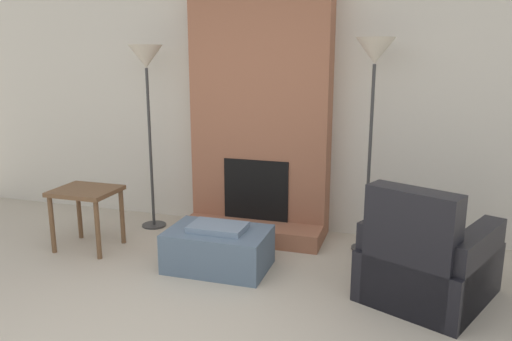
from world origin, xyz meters
name	(u,v)px	position (x,y,z in m)	size (l,w,h in m)	color
wall_back	(266,104)	(0.00, 2.80, 1.30)	(7.42, 0.06, 2.60)	beige
fireplace	(260,114)	(0.00, 2.59, 1.22)	(1.39, 0.66, 2.60)	#935B42
ottoman	(218,248)	(-0.07, 1.58, 0.18)	(0.85, 0.56, 0.39)	slate
armchair	(425,264)	(1.61, 1.52, 0.28)	(1.11, 1.17, 0.91)	black
side_table	(86,199)	(-1.41, 1.65, 0.48)	(0.57, 0.48, 0.58)	brown
floor_lamp_left	(146,68)	(-1.12, 2.38, 1.66)	(0.34, 0.34, 1.89)	#333333
floor_lamp_right	(374,65)	(1.10, 2.38, 1.70)	(0.34, 0.34, 1.94)	#333333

